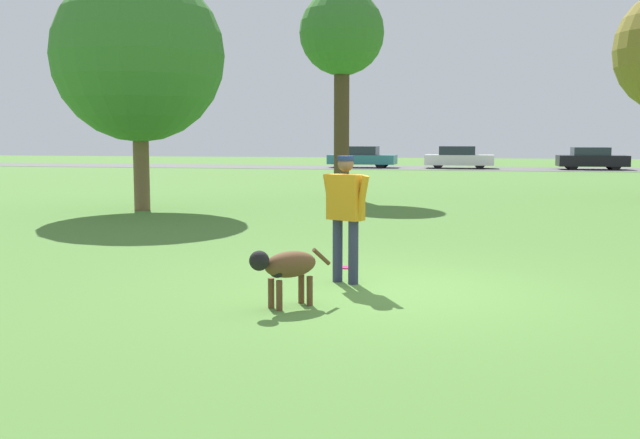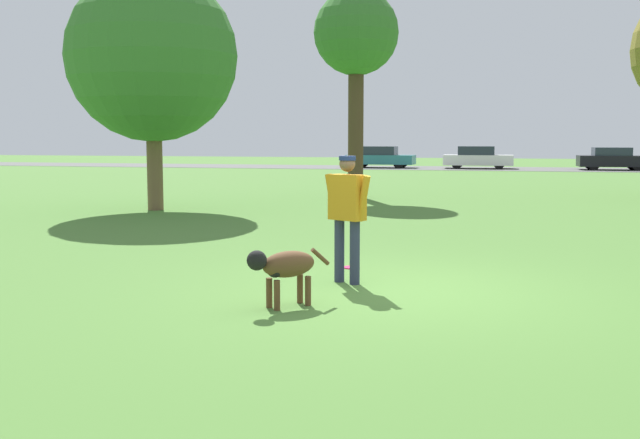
% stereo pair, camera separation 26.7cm
% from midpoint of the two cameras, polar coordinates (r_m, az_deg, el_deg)
% --- Properties ---
extents(ground_plane, '(120.00, 120.00, 0.00)m').
position_cam_midpoint_polar(ground_plane, '(9.28, 4.52, -5.37)').
color(ground_plane, '#4C7A33').
extents(far_road_strip, '(120.00, 6.00, 0.01)m').
position_cam_midpoint_polar(far_road_strip, '(45.99, 10.90, 3.84)').
color(far_road_strip, '#5B5B59').
rests_on(far_road_strip, ground_plane).
extents(person, '(0.69, 0.42, 1.64)m').
position_cam_midpoint_polar(person, '(9.56, 1.16, 0.91)').
color(person, '#2D334C').
rests_on(person, ground_plane).
extents(dog, '(0.80, 0.90, 0.67)m').
position_cam_midpoint_polar(dog, '(8.25, -3.55, -3.59)').
color(dog, brown).
rests_on(dog, ground_plane).
extents(frisbee, '(0.24, 0.24, 0.02)m').
position_cam_midpoint_polar(frisbee, '(10.79, 1.42, -3.66)').
color(frisbee, '#E52366').
rests_on(frisbee, ground_plane).
extents(tree_mid_center, '(2.61, 2.61, 6.37)m').
position_cam_midpoint_polar(tree_mid_center, '(23.55, 1.34, 13.70)').
color(tree_mid_center, '#4C3826').
rests_on(tree_mid_center, ground_plane).
extents(tree_near_left, '(4.34, 4.34, 6.09)m').
position_cam_midpoint_polar(tree_near_left, '(19.85, -14.05, 11.98)').
color(tree_near_left, brown).
rests_on(tree_near_left, ground_plane).
extents(parked_car_teal, '(4.18, 1.82, 1.32)m').
position_cam_midpoint_polar(parked_car_teal, '(46.44, 3.03, 4.76)').
color(parked_car_teal, teal).
rests_on(parked_car_teal, ground_plane).
extents(parked_car_white, '(4.11, 1.91, 1.34)m').
position_cam_midpoint_polar(parked_car_white, '(46.06, 10.36, 4.67)').
color(parked_car_white, white).
rests_on(parked_car_white, ground_plane).
extents(parked_car_black, '(3.96, 1.97, 1.30)m').
position_cam_midpoint_polar(parked_car_black, '(46.25, 19.84, 4.38)').
color(parked_car_black, black).
rests_on(parked_car_black, ground_plane).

